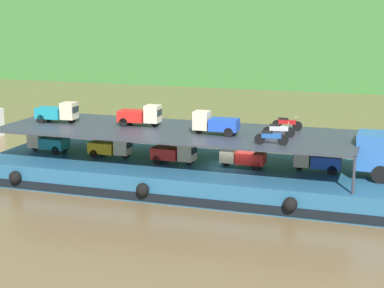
{
  "coord_description": "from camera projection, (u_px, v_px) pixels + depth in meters",
  "views": [
    {
      "loc": [
        9.19,
        -35.58,
        10.95
      ],
      "look_at": [
        -2.71,
        0.0,
        2.7
      ],
      "focal_mm": 58.05,
      "sensor_mm": 36.0,
      "label": 1
    }
  ],
  "objects": [
    {
      "name": "cargo_rack",
      "position": [
        175.0,
        131.0,
        38.59
      ],
      "size": [
        22.39,
        7.51,
        2.0
      ],
      "color": "#2D333D",
      "rests_on": "cargo_barge"
    },
    {
      "name": "mini_truck_lower_stern",
      "position": [
        47.0,
        142.0,
        41.5
      ],
      "size": [
        2.77,
        1.25,
        1.38
      ],
      "color": "teal",
      "rests_on": "cargo_barge"
    },
    {
      "name": "mini_truck_lower_bow",
      "position": [
        317.0,
        160.0,
        36.49
      ],
      "size": [
        2.77,
        1.24,
        1.38
      ],
      "color": "#1E47B7",
      "rests_on": "cargo_barge"
    },
    {
      "name": "mini_truck_upper_stern",
      "position": [
        58.0,
        112.0,
        41.06
      ],
      "size": [
        2.79,
        1.29,
        1.38
      ],
      "color": "teal",
      "rests_on": "cargo_rack"
    },
    {
      "name": "mini_truck_lower_fore",
      "position": [
        242.0,
        156.0,
        37.47
      ],
      "size": [
        2.75,
        1.22,
        1.38
      ],
      "color": "red",
      "rests_on": "cargo_barge"
    },
    {
      "name": "ground_plane",
      "position": [
        234.0,
        190.0,
        38.15
      ],
      "size": [
        400.0,
        400.0,
        0.0
      ],
      "primitive_type": "plane",
      "color": "brown"
    },
    {
      "name": "mini_truck_upper_mid",
      "position": [
        140.0,
        115.0,
        39.88
      ],
      "size": [
        2.78,
        1.26,
        1.38
      ],
      "color": "red",
      "rests_on": "cargo_rack"
    },
    {
      "name": "cargo_barge",
      "position": [
        234.0,
        178.0,
        37.97
      ],
      "size": [
        31.59,
        8.92,
        1.5
      ],
      "color": "#23567A",
      "rests_on": "ground"
    },
    {
      "name": "mini_truck_lower_mid",
      "position": [
        175.0,
        153.0,
        38.33
      ],
      "size": [
        2.8,
        1.3,
        1.38
      ],
      "color": "red",
      "rests_on": "cargo_barge"
    },
    {
      "name": "motorcycle_upper_stbd",
      "position": [
        287.0,
        123.0,
        38.54
      ],
      "size": [
        1.9,
        0.55,
        0.87
      ],
      "color": "black",
      "rests_on": "cargo_rack"
    },
    {
      "name": "mini_truck_upper_fore",
      "position": [
        215.0,
        123.0,
        37.17
      ],
      "size": [
        2.77,
        1.26,
        1.38
      ],
      "color": "#1E47B7",
      "rests_on": "cargo_rack"
    },
    {
      "name": "mini_truck_lower_aft",
      "position": [
        111.0,
        147.0,
        39.92
      ],
      "size": [
        2.75,
        1.21,
        1.38
      ],
      "color": "gold",
      "rests_on": "cargo_barge"
    },
    {
      "name": "motorcycle_upper_port",
      "position": [
        271.0,
        137.0,
        34.39
      ],
      "size": [
        1.9,
        0.55,
        0.87
      ],
      "color": "black",
      "rests_on": "cargo_rack"
    },
    {
      "name": "motorcycle_upper_centre",
      "position": [
        279.0,
        130.0,
        36.48
      ],
      "size": [
        1.9,
        0.55,
        0.87
      ],
      "color": "black",
      "rests_on": "cargo_rack"
    }
  ]
}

